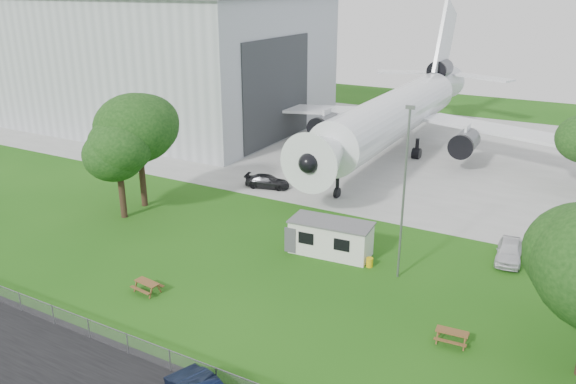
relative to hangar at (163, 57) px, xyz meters
The scene contains 13 objects.
ground 53.16m from the hangar, 43.47° to the right, with size 160.00×160.00×0.00m, color #2C6718.
concrete_apron 39.17m from the hangar, ahead, with size 120.00×46.00×0.03m, color #B7B7B2.
hangar is the anchor object (origin of this frame).
airliner 36.21m from the hangar, ahead, with size 46.36×47.73×17.69m.
site_cabin 50.35m from the hangar, 35.38° to the right, with size 6.85×3.19×2.62m.
picnic_west 52.18m from the hangar, 51.02° to the right, with size 1.80×1.50×0.76m, color brown, non-canonical shape.
picnic_east 63.31m from the hangar, 34.87° to the right, with size 1.80×1.50×0.76m, color brown, non-canonical shape.
fence 60.00m from the hangar, 50.15° to the right, with size 58.00×0.04×1.30m, color gray.
lamp_mast 55.06m from the hangar, 32.84° to the right, with size 0.16×0.16×12.00m, color slate.
tree_west_big 35.23m from the hangar, 52.92° to the right, with size 7.23×7.23×11.02m.
tree_west_small 37.95m from the hangar, 55.22° to the right, with size 6.24×6.24×9.14m.
car_ne_hatch 58.20m from the hangar, 24.05° to the right, with size 1.79×4.45×1.52m, color silver.
car_apron_van 35.16m from the hangar, 32.65° to the right, with size 1.83×4.49×1.30m, color black.
Camera 1 is at (18.37, -28.03, 19.16)m, focal length 35.00 mm.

